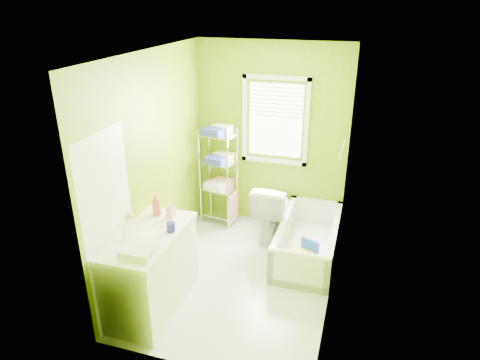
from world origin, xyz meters
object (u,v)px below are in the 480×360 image
(bathtub, at_px, (307,245))
(vanity, at_px, (151,269))
(wire_shelf_unit, at_px, (219,166))
(toilet, at_px, (273,210))

(bathtub, xyz_separation_m, vanity, (-1.45, -1.44, 0.31))
(wire_shelf_unit, bearing_deg, bathtub, -21.75)
(toilet, bearing_deg, vanity, 65.44)
(bathtub, bearing_deg, wire_shelf_unit, 158.25)
(toilet, xyz_separation_m, wire_shelf_unit, (-0.83, 0.18, 0.47))
(bathtub, relative_size, vanity, 1.30)
(vanity, height_order, wire_shelf_unit, wire_shelf_unit)
(bathtub, bearing_deg, toilet, 145.88)
(bathtub, xyz_separation_m, toilet, (-0.54, 0.37, 0.25))
(vanity, distance_m, wire_shelf_unit, 2.03)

